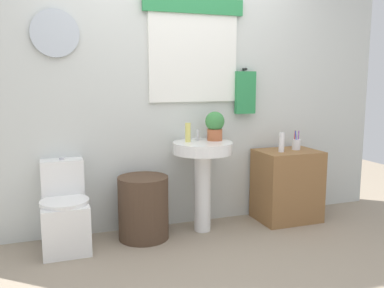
{
  "coord_description": "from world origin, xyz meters",
  "views": [
    {
      "loc": [
        -1.1,
        -2.48,
        1.36
      ],
      "look_at": [
        0.08,
        0.8,
        0.81
      ],
      "focal_mm": 38.46,
      "sensor_mm": 36.0,
      "label": 1
    }
  ],
  "objects_px": {
    "laundry_hamper": "(143,208)",
    "pedestal_sink": "(203,164)",
    "wooden_cabinet": "(287,185)",
    "soap_bottle": "(188,132)",
    "toilet": "(65,214)",
    "lotion_bottle": "(282,142)",
    "toothbrush_cup": "(296,144)",
    "potted_plant": "(215,125)"
  },
  "relations": [
    {
      "from": "pedestal_sink",
      "to": "soap_bottle",
      "type": "bearing_deg",
      "value": 157.38
    },
    {
      "from": "laundry_hamper",
      "to": "toothbrush_cup",
      "type": "height_order",
      "value": "toothbrush_cup"
    },
    {
      "from": "toilet",
      "to": "pedestal_sink",
      "type": "relative_size",
      "value": 0.89
    },
    {
      "from": "soap_bottle",
      "to": "potted_plant",
      "type": "bearing_deg",
      "value": 2.2
    },
    {
      "from": "pedestal_sink",
      "to": "wooden_cabinet",
      "type": "distance_m",
      "value": 0.92
    },
    {
      "from": "laundry_hamper",
      "to": "toothbrush_cup",
      "type": "xyz_separation_m",
      "value": [
        1.52,
        0.02,
        0.47
      ]
    },
    {
      "from": "wooden_cabinet",
      "to": "toilet",
      "type": "bearing_deg",
      "value": 179.11
    },
    {
      "from": "pedestal_sink",
      "to": "lotion_bottle",
      "type": "relative_size",
      "value": 4.45
    },
    {
      "from": "pedestal_sink",
      "to": "lotion_bottle",
      "type": "distance_m",
      "value": 0.79
    },
    {
      "from": "soap_bottle",
      "to": "lotion_bottle",
      "type": "distance_m",
      "value": 0.91
    },
    {
      "from": "potted_plant",
      "to": "toothbrush_cup",
      "type": "height_order",
      "value": "potted_plant"
    },
    {
      "from": "toilet",
      "to": "laundry_hamper",
      "type": "distance_m",
      "value": 0.64
    },
    {
      "from": "pedestal_sink",
      "to": "soap_bottle",
      "type": "height_order",
      "value": "soap_bottle"
    },
    {
      "from": "toilet",
      "to": "pedestal_sink",
      "type": "height_order",
      "value": "pedestal_sink"
    },
    {
      "from": "toilet",
      "to": "lotion_bottle",
      "type": "relative_size",
      "value": 3.96
    },
    {
      "from": "wooden_cabinet",
      "to": "soap_bottle",
      "type": "distance_m",
      "value": 1.14
    },
    {
      "from": "toilet",
      "to": "pedestal_sink",
      "type": "distance_m",
      "value": 1.23
    },
    {
      "from": "laundry_hamper",
      "to": "pedestal_sink",
      "type": "relative_size",
      "value": 0.67
    },
    {
      "from": "lotion_bottle",
      "to": "toothbrush_cup",
      "type": "height_order",
      "value": "toothbrush_cup"
    },
    {
      "from": "toilet",
      "to": "soap_bottle",
      "type": "bearing_deg",
      "value": 0.97
    },
    {
      "from": "toilet",
      "to": "laundry_hamper",
      "type": "xyz_separation_m",
      "value": [
        0.64,
        -0.03,
        -0.01
      ]
    },
    {
      "from": "toilet",
      "to": "laundry_hamper",
      "type": "height_order",
      "value": "toilet"
    },
    {
      "from": "laundry_hamper",
      "to": "potted_plant",
      "type": "xyz_separation_m",
      "value": [
        0.68,
        0.06,
        0.68
      ]
    },
    {
      "from": "lotion_bottle",
      "to": "toothbrush_cup",
      "type": "relative_size",
      "value": 0.98
    },
    {
      "from": "toilet",
      "to": "laundry_hamper",
      "type": "bearing_deg",
      "value": -2.85
    },
    {
      "from": "potted_plant",
      "to": "pedestal_sink",
      "type": "bearing_deg",
      "value": -156.8
    },
    {
      "from": "lotion_bottle",
      "to": "potted_plant",
      "type": "bearing_deg",
      "value": 171.08
    },
    {
      "from": "toothbrush_cup",
      "to": "lotion_bottle",
      "type": "bearing_deg",
      "value": -163.44
    },
    {
      "from": "toilet",
      "to": "toothbrush_cup",
      "type": "xyz_separation_m",
      "value": [
        2.16,
        -0.01,
        0.46
      ]
    },
    {
      "from": "toilet",
      "to": "potted_plant",
      "type": "xyz_separation_m",
      "value": [
        1.33,
        0.03,
        0.68
      ]
    },
    {
      "from": "laundry_hamper",
      "to": "soap_bottle",
      "type": "distance_m",
      "value": 0.76
    },
    {
      "from": "toilet",
      "to": "lotion_bottle",
      "type": "xyz_separation_m",
      "value": [
        1.96,
        -0.07,
        0.5
      ]
    },
    {
      "from": "soap_bottle",
      "to": "lotion_bottle",
      "type": "relative_size",
      "value": 0.92
    },
    {
      "from": "wooden_cabinet",
      "to": "potted_plant",
      "type": "height_order",
      "value": "potted_plant"
    },
    {
      "from": "laundry_hamper",
      "to": "lotion_bottle",
      "type": "relative_size",
      "value": 2.97
    },
    {
      "from": "pedestal_sink",
      "to": "soap_bottle",
      "type": "xyz_separation_m",
      "value": [
        -0.12,
        0.05,
        0.28
      ]
    },
    {
      "from": "wooden_cabinet",
      "to": "lotion_bottle",
      "type": "height_order",
      "value": "lotion_bottle"
    },
    {
      "from": "potted_plant",
      "to": "laundry_hamper",
      "type": "bearing_deg",
      "value": -174.97
    },
    {
      "from": "soap_bottle",
      "to": "potted_plant",
      "type": "distance_m",
      "value": 0.27
    },
    {
      "from": "toothbrush_cup",
      "to": "toilet",
      "type": "bearing_deg",
      "value": 179.68
    },
    {
      "from": "toilet",
      "to": "soap_bottle",
      "type": "xyz_separation_m",
      "value": [
        1.07,
        0.02,
        0.62
      ]
    },
    {
      "from": "potted_plant",
      "to": "toothbrush_cup",
      "type": "relative_size",
      "value": 1.41
    }
  ]
}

